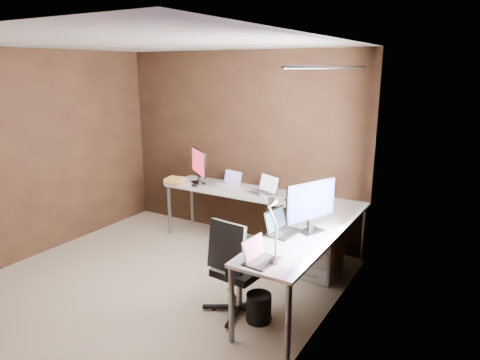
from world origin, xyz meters
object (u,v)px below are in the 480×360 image
at_px(monitor_left, 199,164).
at_px(laptop_white, 231,183).
at_px(drawer_pedestal, 319,250).
at_px(laptop_black_small, 259,257).
at_px(desk_lamp, 273,222).
at_px(office_chair, 237,285).
at_px(book_stack, 176,181).
at_px(laptop_black_big, 280,228).
at_px(monitor_right, 311,203).
at_px(wastebasket, 259,308).
at_px(laptop_silver, 265,190).

xyz_separation_m(monitor_left, laptop_white, (0.45, 0.10, -0.22)).
height_order(drawer_pedestal, laptop_black_small, laptop_black_small).
bearing_deg(desk_lamp, laptop_white, 137.28).
bearing_deg(office_chair, book_stack, 149.52).
bearing_deg(laptop_white, laptop_black_small, -42.73).
xyz_separation_m(laptop_white, laptop_black_big, (1.31, -1.18, 0.01)).
bearing_deg(laptop_black_small, monitor_right, -2.38).
height_order(monitor_right, wastebasket, monitor_right).
bearing_deg(drawer_pedestal, office_chair, -108.82).
distance_m(laptop_white, laptop_black_small, 2.34).
xyz_separation_m(laptop_black_big, book_stack, (-2.02, 0.89, -0.01)).
xyz_separation_m(laptop_silver, laptop_black_small, (0.86, -1.76, -0.01)).
xyz_separation_m(monitor_left, laptop_black_small, (1.88, -1.75, -0.22)).
distance_m(laptop_silver, wastebasket, 1.80).
relative_size(drawer_pedestal, book_stack, 2.18).
height_order(office_chair, wastebasket, office_chair).
bearing_deg(wastebasket, laptop_white, 129.26).
xyz_separation_m(laptop_white, laptop_silver, (0.57, -0.09, 0.01)).
bearing_deg(drawer_pedestal, laptop_silver, 158.40).
bearing_deg(laptop_black_small, monitor_left, 52.01).
bearing_deg(book_stack, laptop_white, 21.96).
distance_m(drawer_pedestal, wastebasket, 1.18).
distance_m(monitor_right, laptop_white, 1.85).
bearing_deg(book_stack, wastebasket, -33.03).
relative_size(laptop_white, wastebasket, 1.21).
xyz_separation_m(drawer_pedestal, desk_lamp, (0.05, -1.31, 0.76)).
bearing_deg(laptop_black_small, wastebasket, 31.68).
height_order(laptop_silver, office_chair, laptop_silver).
height_order(book_stack, office_chair, office_chair).
height_order(laptop_white, laptop_black_small, laptop_white).
bearing_deg(desk_lamp, office_chair, 165.76).
relative_size(desk_lamp, wastebasket, 1.94).
relative_size(monitor_left, laptop_black_big, 1.30).
bearing_deg(laptop_black_small, laptop_silver, 30.99).
distance_m(monitor_left, laptop_black_big, 2.07).
distance_m(laptop_black_big, desk_lamp, 0.65).
relative_size(drawer_pedestal, office_chair, 0.63).
height_order(monitor_right, laptop_silver, monitor_right).
relative_size(laptop_black_small, book_stack, 1.12).
distance_m(drawer_pedestal, desk_lamp, 1.51).
bearing_deg(laptop_black_small, laptop_black_big, 15.34).
xyz_separation_m(drawer_pedestal, laptop_white, (-1.45, 0.44, 0.47)).
height_order(laptop_black_big, book_stack, laptop_black_big).
height_order(drawer_pedestal, monitor_right, monitor_right).
bearing_deg(monitor_left, laptop_white, 49.27).
relative_size(office_chair, wastebasket, 3.57).
relative_size(laptop_silver, office_chair, 0.45).
height_order(monitor_left, laptop_silver, monitor_left).
xyz_separation_m(monitor_left, desk_lamp, (1.95, -1.64, 0.06)).
xyz_separation_m(monitor_left, office_chair, (1.51, -1.47, -0.71)).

